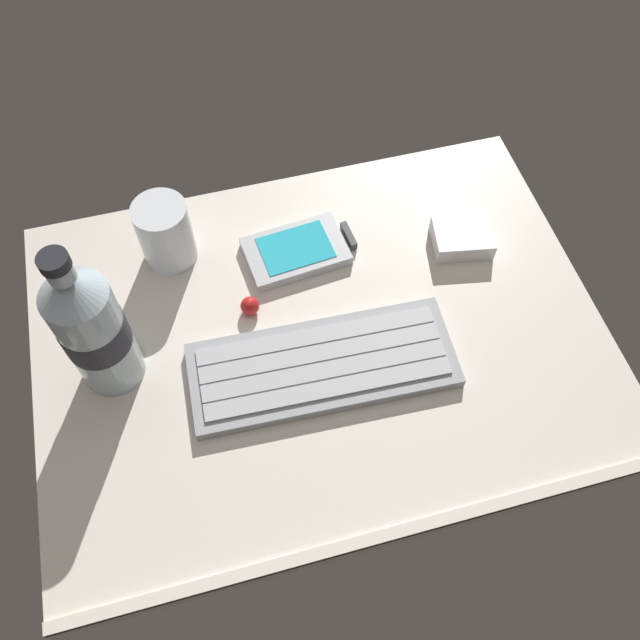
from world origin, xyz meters
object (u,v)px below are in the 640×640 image
object	(u,v)px
trackball_mouse	(250,306)
juice_cup	(166,235)
keyboard	(323,365)
charger_block	(462,238)
water_bottle	(92,328)
handheld_device	(301,250)

from	to	relation	value
trackball_mouse	juice_cup	bearing A→B (deg)	126.17
keyboard	trackball_mouse	world-z (taller)	trackball_mouse
charger_block	trackball_mouse	bearing A→B (deg)	-173.90
keyboard	juice_cup	distance (cm)	24.29
keyboard	charger_block	size ratio (longest dim) A/B	4.21
trackball_mouse	charger_block	bearing A→B (deg)	6.10
water_bottle	charger_block	world-z (taller)	water_bottle
handheld_device	trackball_mouse	bearing A→B (deg)	-139.61
handheld_device	keyboard	bearing A→B (deg)	-95.50
keyboard	charger_block	distance (cm)	24.23
juice_cup	trackball_mouse	world-z (taller)	juice_cup
handheld_device	charger_block	bearing A→B (deg)	-10.60
charger_block	keyboard	bearing A→B (deg)	-149.67
charger_block	trackball_mouse	size ratio (longest dim) A/B	3.18
handheld_device	juice_cup	size ratio (longest dim) A/B	1.57
handheld_device	trackball_mouse	distance (cm)	10.06
charger_block	juice_cup	bearing A→B (deg)	167.73
water_bottle	handheld_device	bearing A→B (deg)	23.26
keyboard	handheld_device	world-z (taller)	keyboard
juice_cup	water_bottle	xyz separation A→B (cm)	(-8.32, -14.06, 5.10)
water_bottle	juice_cup	bearing A→B (deg)	59.38
juice_cup	water_bottle	world-z (taller)	water_bottle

